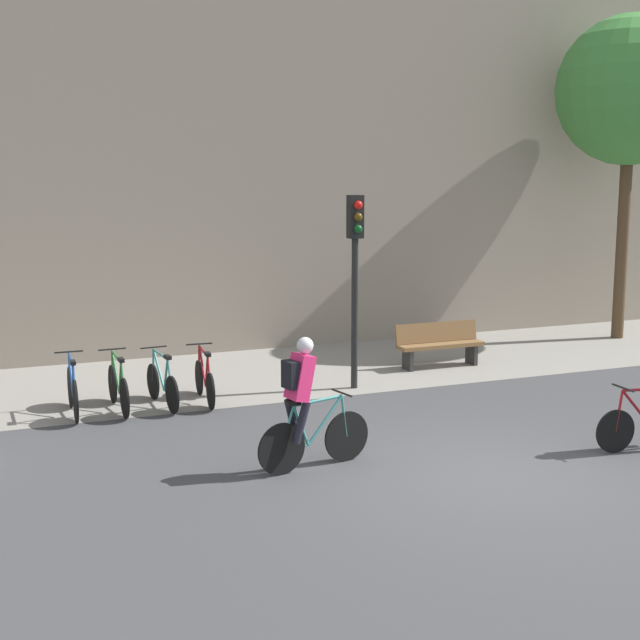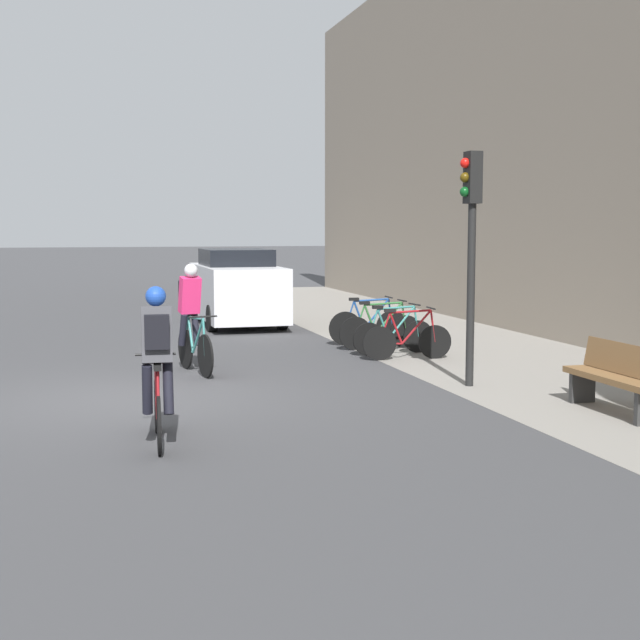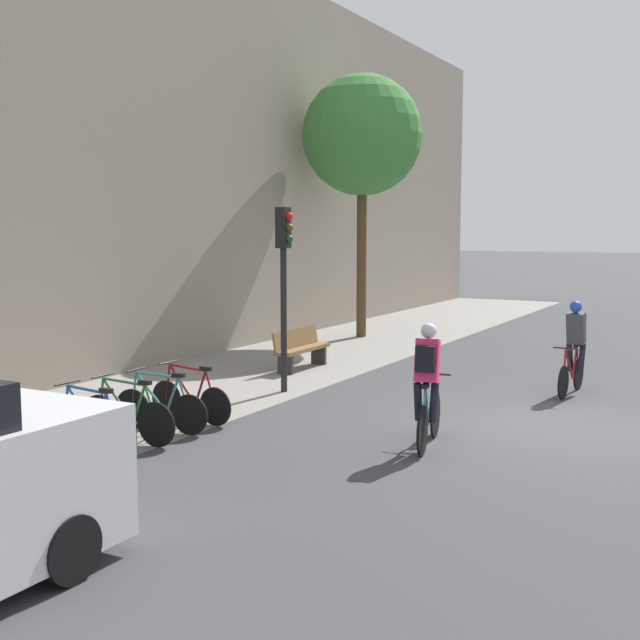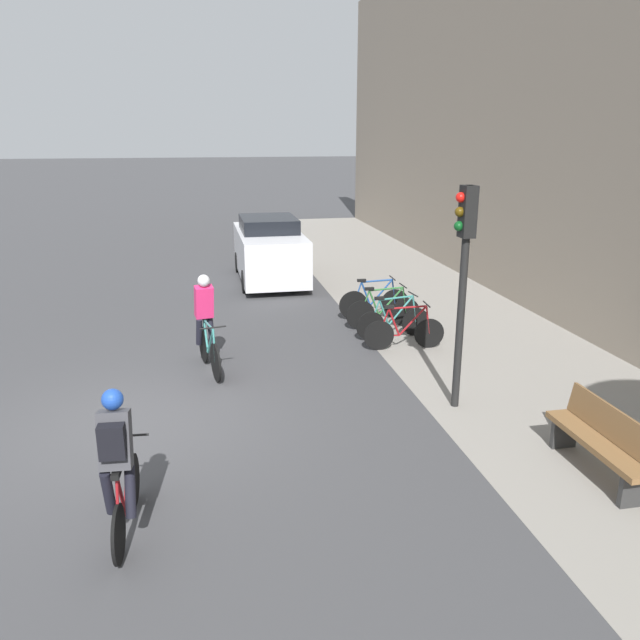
# 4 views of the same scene
# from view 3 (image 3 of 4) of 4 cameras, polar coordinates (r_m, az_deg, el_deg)

# --- Properties ---
(ground) EXTENTS (200.00, 200.00, 0.00)m
(ground) POSITION_cam_3_polar(r_m,az_deg,el_deg) (13.18, 15.64, -7.27)
(ground) COLOR #3D3D3F
(kerb_strip) EXTENTS (44.00, 4.50, 0.01)m
(kerb_strip) POSITION_cam_3_polar(r_m,az_deg,el_deg) (16.06, -8.57, -4.63)
(kerb_strip) COLOR gray
(kerb_strip) RESTS_ON ground
(building_facade) EXTENTS (44.00, 0.60, 9.96)m
(building_facade) POSITION_cam_3_polar(r_m,az_deg,el_deg) (17.54, -15.64, 12.47)
(building_facade) COLOR gray
(building_facade) RESTS_ON ground
(cyclist_pink) EXTENTS (1.70, 0.55, 1.79)m
(cyclist_pink) POSITION_cam_3_polar(r_m,az_deg,el_deg) (11.31, 7.66, -4.45)
(cyclist_pink) COLOR black
(cyclist_pink) RESTS_ON ground
(cyclist_grey) EXTENTS (1.66, 0.46, 1.75)m
(cyclist_grey) POSITION_cam_3_polar(r_m,az_deg,el_deg) (15.79, 17.67, -1.59)
(cyclist_grey) COLOR black
(cyclist_grey) RESTS_ON ground
(parked_bike_0) EXTENTS (0.46, 1.68, 0.98)m
(parked_bike_0) POSITION_cam_3_polar(r_m,az_deg,el_deg) (11.46, -16.01, -7.26)
(parked_bike_0) COLOR black
(parked_bike_0) RESTS_ON ground
(parked_bike_1) EXTENTS (0.46, 1.71, 0.96)m
(parked_bike_1) POSITION_cam_3_polar(r_m,az_deg,el_deg) (11.98, -13.52, -6.65)
(parked_bike_1) COLOR black
(parked_bike_1) RESTS_ON ground
(parked_bike_2) EXTENTS (0.46, 1.65, 0.94)m
(parked_bike_2) POSITION_cam_3_polar(r_m,az_deg,el_deg) (12.51, -11.26, -6.08)
(parked_bike_2) COLOR black
(parked_bike_2) RESTS_ON ground
(parked_bike_3) EXTENTS (0.46, 1.65, 0.94)m
(parked_bike_3) POSITION_cam_3_polar(r_m,az_deg,el_deg) (13.06, -9.20, -5.51)
(parked_bike_3) COLOR black
(parked_bike_3) RESTS_ON ground
(traffic_light_pole) EXTENTS (0.26, 0.30, 3.49)m
(traffic_light_pole) POSITION_cam_3_polar(r_m,az_deg,el_deg) (15.03, -2.57, 3.96)
(traffic_light_pole) COLOR black
(traffic_light_pole) RESTS_ON ground
(bench) EXTENTS (1.82, 0.44, 0.89)m
(bench) POSITION_cam_3_polar(r_m,az_deg,el_deg) (17.71, -1.39, -1.98)
(bench) COLOR brown
(bench) RESTS_ON ground
(street_tree_0) EXTENTS (3.38, 3.38, 7.39)m
(street_tree_0) POSITION_cam_3_polar(r_m,az_deg,el_deg) (23.07, 3.02, 12.92)
(street_tree_0) COLOR #4C3823
(street_tree_0) RESTS_ON ground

